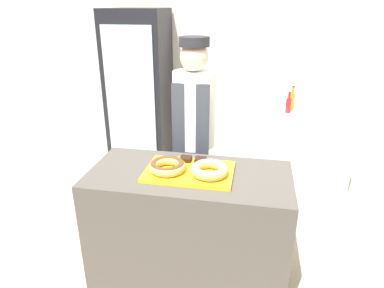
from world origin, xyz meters
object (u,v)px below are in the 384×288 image
object	(u,v)px
chest_freezer	(307,149)
brownie_back_left	(186,159)
donut_chocolate_glaze	(167,166)
bottle_red	(288,105)
brownie_back_right	(200,160)
bottle_orange	(292,100)
beverage_fridge	(140,96)
baker_person	(194,135)
serving_tray	(189,172)
donut_light_glaze	(210,169)

from	to	relation	value
chest_freezer	brownie_back_left	bearing A→B (deg)	-124.20
donut_chocolate_glaze	chest_freezer	bearing A→B (deg)	56.49
chest_freezer	bottle_red	world-z (taller)	bottle_red
brownie_back_right	bottle_orange	size ratio (longest dim) A/B	0.30
beverage_fridge	bottle_red	distance (m)	1.74
brownie_back_right	bottle_red	distance (m)	1.73
baker_person	chest_freezer	size ratio (longest dim) A/B	2.01
brownie_back_left	chest_freezer	size ratio (longest dim) A/B	0.09
beverage_fridge	chest_freezer	size ratio (longest dim) A/B	2.23
beverage_fridge	chest_freezer	world-z (taller)	beverage_fridge
serving_tray	donut_chocolate_glaze	distance (m)	0.16
bottle_orange	chest_freezer	bearing A→B (deg)	-24.57
bottle_red	brownie_back_left	bearing A→B (deg)	-117.97
chest_freezer	bottle_orange	world-z (taller)	bottle_orange
donut_light_glaze	bottle_orange	world-z (taller)	bottle_orange
bottle_orange	brownie_back_left	bearing A→B (deg)	-117.13
donut_chocolate_glaze	baker_person	xyz separation A→B (m)	(0.06, 0.69, -0.03)
donut_chocolate_glaze	beverage_fridge	size ratio (longest dim) A/B	0.13
brownie_back_left	bottle_red	distance (m)	1.78
donut_light_glaze	brownie_back_right	xyz separation A→B (m)	(-0.09, 0.18, -0.02)
serving_tray	bottle_red	world-z (taller)	bottle_red
bottle_orange	bottle_red	size ratio (longest dim) A/B	1.14
donut_chocolate_glaze	brownie_back_right	world-z (taller)	donut_chocolate_glaze
baker_person	bottle_orange	xyz separation A→B (m)	(0.92, 1.22, 0.04)
baker_person	donut_light_glaze	bearing A→B (deg)	-71.17
beverage_fridge	chest_freezer	bearing A→B (deg)	0.19
serving_tray	brownie_back_right	bearing A→B (deg)	69.28
baker_person	chest_freezer	xyz separation A→B (m)	(1.14, 1.12, -0.50)
donut_light_glaze	bottle_orange	xyz separation A→B (m)	(0.68, 1.90, 0.01)
serving_tray	chest_freezer	bearing A→B (deg)	59.31
serving_tray	brownie_back_left	distance (m)	0.16
donut_chocolate_glaze	bottle_orange	distance (m)	2.14
brownie_back_left	baker_person	bearing A→B (deg)	93.80
donut_light_glaze	brownie_back_left	world-z (taller)	donut_light_glaze
bottle_red	beverage_fridge	bearing A→B (deg)	178.53
serving_tray	donut_chocolate_glaze	xyz separation A→B (m)	(-0.15, -0.04, 0.05)
donut_light_glaze	brownie_back_left	size ratio (longest dim) A/B	3.23
bottle_orange	brownie_back_right	bearing A→B (deg)	-114.20
brownie_back_left	bottle_red	xyz separation A→B (m)	(0.83, 1.57, 0.02)
serving_tray	chest_freezer	world-z (taller)	serving_tray
donut_light_glaze	chest_freezer	bearing A→B (deg)	63.47
beverage_fridge	bottle_red	world-z (taller)	beverage_fridge
beverage_fridge	serving_tray	bearing A→B (deg)	-61.32
donut_light_glaze	baker_person	bearing A→B (deg)	108.83
brownie_back_right	serving_tray	bearing A→B (deg)	-110.72
brownie_back_right	beverage_fridge	bearing A→B (deg)	122.18
brownie_back_right	beverage_fridge	size ratio (longest dim) A/B	0.04
chest_freezer	beverage_fridge	bearing A→B (deg)	-179.81
serving_tray	brownie_back_left	size ratio (longest dim) A/B	7.59
donut_chocolate_glaze	brownie_back_right	size ratio (longest dim) A/B	3.23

